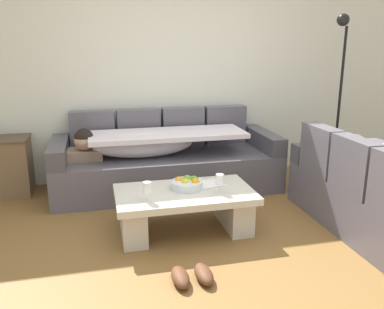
{
  "coord_description": "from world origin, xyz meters",
  "views": [
    {
      "loc": [
        -0.95,
        -2.75,
        1.62
      ],
      "look_at": [
        -0.03,
        1.04,
        0.55
      ],
      "focal_mm": 37.87,
      "sensor_mm": 36.0,
      "label": 1
    }
  ],
  "objects_px": {
    "wine_glass_near_left": "(147,188)",
    "couch_along_wall": "(163,161)",
    "wine_glass_near_right": "(220,180)",
    "open_magazine": "(207,184)",
    "floor_lamp": "(339,88)",
    "pair_of_shoes": "(192,276)",
    "coffee_table": "(185,206)",
    "fruit_bowl": "(187,184)"
  },
  "relations": [
    {
      "from": "coffee_table",
      "to": "wine_glass_near_right",
      "type": "height_order",
      "value": "wine_glass_near_right"
    },
    {
      "from": "couch_along_wall",
      "to": "fruit_bowl",
      "type": "relative_size",
      "value": 8.95
    },
    {
      "from": "coffee_table",
      "to": "pair_of_shoes",
      "type": "relative_size",
      "value": 4.06
    },
    {
      "from": "open_magazine",
      "to": "pair_of_shoes",
      "type": "distance_m",
      "value": 1.03
    },
    {
      "from": "couch_along_wall",
      "to": "coffee_table",
      "type": "xyz_separation_m",
      "value": [
        0.0,
        -1.14,
        -0.09
      ]
    },
    {
      "from": "coffee_table",
      "to": "floor_lamp",
      "type": "bearing_deg",
      "value": 26.45
    },
    {
      "from": "coffee_table",
      "to": "wine_glass_near_left",
      "type": "relative_size",
      "value": 7.23
    },
    {
      "from": "wine_glass_near_left",
      "to": "open_magazine",
      "type": "xyz_separation_m",
      "value": [
        0.58,
        0.27,
        -0.11
      ]
    },
    {
      "from": "coffee_table",
      "to": "pair_of_shoes",
      "type": "height_order",
      "value": "coffee_table"
    },
    {
      "from": "wine_glass_near_right",
      "to": "coffee_table",
      "type": "bearing_deg",
      "value": 159.06
    },
    {
      "from": "couch_along_wall",
      "to": "open_magazine",
      "type": "bearing_deg",
      "value": -77.28
    },
    {
      "from": "fruit_bowl",
      "to": "pair_of_shoes",
      "type": "relative_size",
      "value": 0.95
    },
    {
      "from": "floor_lamp",
      "to": "pair_of_shoes",
      "type": "xyz_separation_m",
      "value": [
        -2.24,
        -1.85,
        -1.07
      ]
    },
    {
      "from": "couch_along_wall",
      "to": "wine_glass_near_right",
      "type": "bearing_deg",
      "value": -77.07
    },
    {
      "from": "wine_glass_near_left",
      "to": "wine_glass_near_right",
      "type": "distance_m",
      "value": 0.63
    },
    {
      "from": "wine_glass_near_right",
      "to": "couch_along_wall",
      "type": "bearing_deg",
      "value": 102.93
    },
    {
      "from": "couch_along_wall",
      "to": "fruit_bowl",
      "type": "bearing_deg",
      "value": -87.92
    },
    {
      "from": "floor_lamp",
      "to": "wine_glass_near_right",
      "type": "bearing_deg",
      "value": -147.61
    },
    {
      "from": "couch_along_wall",
      "to": "fruit_bowl",
      "type": "xyz_separation_m",
      "value": [
        0.04,
        -1.07,
        0.1
      ]
    },
    {
      "from": "floor_lamp",
      "to": "wine_glass_near_left",
      "type": "bearing_deg",
      "value": -153.72
    },
    {
      "from": "open_magazine",
      "to": "floor_lamp",
      "type": "relative_size",
      "value": 0.14
    },
    {
      "from": "coffee_table",
      "to": "floor_lamp",
      "type": "height_order",
      "value": "floor_lamp"
    },
    {
      "from": "coffee_table",
      "to": "open_magazine",
      "type": "distance_m",
      "value": 0.29
    },
    {
      "from": "couch_along_wall",
      "to": "pair_of_shoes",
      "type": "relative_size",
      "value": 8.48
    },
    {
      "from": "coffee_table",
      "to": "floor_lamp",
      "type": "distance_m",
      "value": 2.52
    },
    {
      "from": "open_magazine",
      "to": "pair_of_shoes",
      "type": "xyz_separation_m",
      "value": [
        -0.35,
        -0.9,
        -0.34
      ]
    },
    {
      "from": "wine_glass_near_right",
      "to": "floor_lamp",
      "type": "distance_m",
      "value": 2.25
    },
    {
      "from": "coffee_table",
      "to": "pair_of_shoes",
      "type": "bearing_deg",
      "value": -98.84
    },
    {
      "from": "wine_glass_near_left",
      "to": "pair_of_shoes",
      "type": "xyz_separation_m",
      "value": [
        0.22,
        -0.63,
        -0.45
      ]
    },
    {
      "from": "pair_of_shoes",
      "to": "open_magazine",
      "type": "bearing_deg",
      "value": 68.61
    },
    {
      "from": "wine_glass_near_left",
      "to": "couch_along_wall",
      "type": "bearing_deg",
      "value": 75.15
    },
    {
      "from": "fruit_bowl",
      "to": "pair_of_shoes",
      "type": "height_order",
      "value": "fruit_bowl"
    },
    {
      "from": "floor_lamp",
      "to": "coffee_table",
      "type": "bearing_deg",
      "value": -153.55
    },
    {
      "from": "wine_glass_near_right",
      "to": "floor_lamp",
      "type": "xyz_separation_m",
      "value": [
        1.83,
        1.16,
        0.62
      ]
    },
    {
      "from": "wine_glass_near_right",
      "to": "open_magazine",
      "type": "height_order",
      "value": "wine_glass_near_right"
    },
    {
      "from": "pair_of_shoes",
      "to": "wine_glass_near_left",
      "type": "bearing_deg",
      "value": 109.41
    },
    {
      "from": "couch_along_wall",
      "to": "wine_glass_near_left",
      "type": "xyz_separation_m",
      "value": [
        -0.34,
        -1.3,
        0.17
      ]
    },
    {
      "from": "wine_glass_near_right",
      "to": "floor_lamp",
      "type": "relative_size",
      "value": 0.09
    },
    {
      "from": "fruit_bowl",
      "to": "pair_of_shoes",
      "type": "bearing_deg",
      "value": -100.67
    },
    {
      "from": "wine_glass_near_right",
      "to": "pair_of_shoes",
      "type": "distance_m",
      "value": 0.92
    },
    {
      "from": "coffee_table",
      "to": "fruit_bowl",
      "type": "relative_size",
      "value": 4.29
    },
    {
      "from": "couch_along_wall",
      "to": "open_magazine",
      "type": "relative_size",
      "value": 8.95
    }
  ]
}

